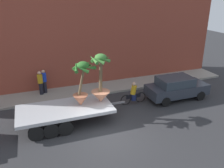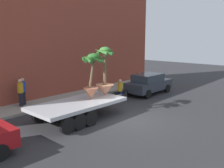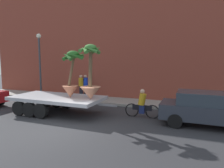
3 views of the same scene
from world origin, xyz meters
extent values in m
plane|color=#2D2D30|center=(0.00, 0.00, 0.00)|extent=(60.00, 60.00, 0.00)
cube|color=gray|center=(0.00, 6.10, 0.07)|extent=(24.00, 2.20, 0.15)
cube|color=brown|center=(0.00, 7.80, 4.49)|extent=(24.00, 1.20, 8.97)
cube|color=#B7BABF|center=(-1.83, 2.07, 0.89)|extent=(5.22, 2.55, 0.18)
cylinder|color=black|center=(-3.48, 3.25, 0.40)|extent=(0.80, 0.23, 0.80)
cylinder|color=black|center=(-3.50, 0.92, 0.40)|extent=(0.80, 0.23, 0.80)
cylinder|color=black|center=(-2.75, 3.24, 0.40)|extent=(0.80, 0.23, 0.80)
cylinder|color=black|center=(-2.78, 0.91, 0.40)|extent=(0.80, 0.23, 0.80)
cylinder|color=black|center=(-2.02, 3.23, 0.40)|extent=(0.80, 0.23, 0.80)
cylinder|color=black|center=(-2.05, 0.90, 0.40)|extent=(0.80, 0.23, 0.80)
cube|color=slate|center=(1.27, 2.03, 0.74)|extent=(1.00, 0.11, 0.10)
cone|color=#B26647|center=(-0.93, 2.02, 1.30)|extent=(0.85, 0.85, 0.65)
cylinder|color=brown|center=(-0.82, 2.02, 2.47)|extent=(0.51, 0.14, 1.67)
ellipsoid|color=#2D6B28|center=(-0.70, 2.02, 3.31)|extent=(0.67, 0.67, 0.42)
cone|color=#2D6B28|center=(-0.33, 2.08, 3.27)|extent=(0.31, 0.80, 0.35)
cone|color=#2D6B28|center=(-0.55, 2.44, 3.27)|extent=(0.93, 0.49, 0.36)
cone|color=#2D6B28|center=(-0.92, 2.33, 3.24)|extent=(0.75, 0.61, 0.43)
cone|color=#2D6B28|center=(-1.07, 2.09, 3.22)|extent=(0.33, 0.79, 0.50)
cone|color=#2D6B28|center=(-0.85, 1.67, 3.22)|extent=(0.79, 0.49, 0.50)
cone|color=#2D6B28|center=(-0.41, 1.67, 3.25)|extent=(0.85, 0.75, 0.45)
cone|color=tan|center=(0.27, 2.08, 1.30)|extent=(1.09, 1.09, 0.65)
cylinder|color=brown|center=(0.29, 2.08, 2.63)|extent=(0.25, 0.19, 2.01)
ellipsoid|color=#428438|center=(0.31, 2.08, 3.63)|extent=(0.65, 0.65, 0.41)
cone|color=#428438|center=(0.65, 2.13, 3.55)|extent=(0.30, 0.73, 0.46)
cone|color=#428438|center=(0.45, 2.41, 3.56)|extent=(0.77, 0.47, 0.45)
cone|color=#428438|center=(0.13, 2.39, 3.55)|extent=(0.75, 0.54, 0.46)
cone|color=#428438|center=(-0.12, 2.00, 3.58)|extent=(0.35, 0.91, 0.41)
cone|color=#428438|center=(0.10, 1.81, 3.55)|extent=(0.68, 0.60, 0.44)
cone|color=#428438|center=(0.46, 1.78, 3.56)|extent=(0.71, 0.50, 0.43)
torus|color=black|center=(3.38, 3.03, 0.34)|extent=(0.74, 0.07, 0.74)
torus|color=black|center=(2.28, 3.01, 0.34)|extent=(0.74, 0.07, 0.74)
cube|color=black|center=(2.83, 3.02, 0.52)|extent=(1.04, 0.08, 0.28)
cylinder|color=gold|center=(2.83, 3.02, 0.97)|extent=(0.45, 0.35, 0.65)
sphere|color=tan|center=(2.83, 3.02, 1.39)|extent=(0.24, 0.24, 0.24)
cube|color=navy|center=(2.83, 3.02, 0.44)|extent=(0.28, 0.25, 0.44)
cube|color=#2D333D|center=(5.98, 2.68, 0.67)|extent=(4.24, 1.79, 0.70)
cube|color=#2D3842|center=(5.76, 2.68, 1.30)|extent=(2.34, 1.60, 0.56)
cylinder|color=black|center=(4.61, 3.51, 0.32)|extent=(0.64, 0.21, 0.64)
cylinder|color=black|center=(4.60, 1.86, 0.32)|extent=(0.64, 0.21, 0.64)
cylinder|color=black|center=(-6.67, 2.45, 0.32)|extent=(0.65, 0.22, 0.64)
cylinder|color=black|center=(-2.47, 6.60, 0.57)|extent=(0.28, 0.28, 0.85)
cylinder|color=#1938C6|center=(-2.47, 6.60, 1.31)|extent=(0.36, 0.36, 0.62)
sphere|color=tan|center=(-2.47, 6.60, 1.74)|extent=(0.24, 0.24, 0.24)
cylinder|color=black|center=(-2.75, 6.38, 0.57)|extent=(0.28, 0.28, 0.85)
cylinder|color=gold|center=(-2.75, 6.38, 1.31)|extent=(0.36, 0.36, 0.62)
sphere|color=tan|center=(-2.75, 6.38, 1.74)|extent=(0.24, 0.24, 0.24)
cylinder|color=#383D42|center=(-5.69, 5.30, 2.40)|extent=(0.14, 0.14, 4.50)
sphere|color=#EAEACC|center=(-5.69, 5.30, 4.80)|extent=(0.36, 0.36, 0.36)
camera|label=1|loc=(-3.54, -9.78, 7.00)|focal=37.95mm
camera|label=2|loc=(-10.33, -7.84, 4.42)|focal=40.18mm
camera|label=3|loc=(5.18, -7.48, 3.08)|focal=33.00mm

